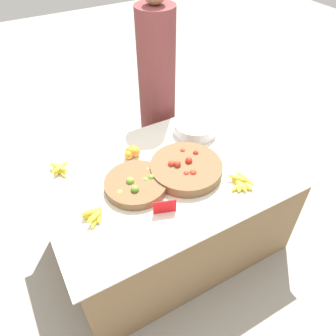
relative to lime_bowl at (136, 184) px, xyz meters
name	(u,v)px	position (x,y,z in m)	size (l,w,h in m)	color
ground_plane	(168,239)	(0.24, 0.01, -0.77)	(12.00, 12.00, 0.00)	#A39E93
market_table	(168,210)	(0.24, 0.01, -0.40)	(1.64, 1.10, 0.74)	olive
lime_bowl	(136,184)	(0.00, 0.00, 0.00)	(0.40, 0.40, 0.09)	brown
tomato_basket	(186,168)	(0.35, -0.03, 0.01)	(0.48, 0.48, 0.11)	brown
orange_pile	(132,152)	(0.11, 0.29, 0.01)	(0.12, 0.09, 0.08)	orange
metal_bowl	(195,127)	(0.64, 0.31, 0.02)	(0.33, 0.33, 0.09)	silver
price_sign	(165,207)	(0.06, -0.27, 0.02)	(0.13, 0.05, 0.10)	red
banana_bunch_front_left	(241,183)	(0.59, -0.31, -0.01)	(0.15, 0.18, 0.06)	yellow
banana_bunch_middle_right	(94,216)	(-0.32, -0.11, 0.00)	(0.14, 0.15, 0.06)	yellow
banana_bunch_middle_left	(58,169)	(-0.39, 0.38, 0.00)	(0.14, 0.17, 0.06)	yellow
vendor_person	(157,99)	(0.57, 0.79, 0.03)	(0.30, 0.30, 1.70)	brown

